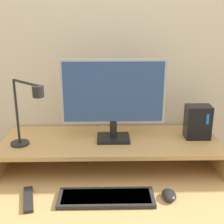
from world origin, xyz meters
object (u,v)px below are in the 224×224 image
router_dock (198,122)px  remote_control (28,199)px  desk_lamp (27,112)px  keyboard (106,198)px  monitor (113,96)px  mouse (169,195)px

router_dock → remote_control: (-0.81, -0.35, -0.22)m
desk_lamp → keyboard: desk_lamp is taller
router_dock → desk_lamp: bearing=-171.4°
monitor → router_dock: bearing=2.4°
monitor → mouse: (0.23, -0.33, -0.36)m
monitor → keyboard: 0.49m
keyboard → remote_control: bearing=-179.6°
remote_control → router_dock: bearing=23.3°
monitor → mouse: bearing=-54.3°
keyboard → mouse: (0.27, 0.00, 0.01)m
monitor → desk_lamp: 0.42m
remote_control → mouse: bearing=0.6°
keyboard → monitor: bearing=83.3°
monitor → desk_lamp: monitor is taller
keyboard → remote_control: 0.33m
desk_lamp → remote_control: bearing=-82.3°
monitor → desk_lamp: bearing=-164.8°
desk_lamp → keyboard: size_ratio=0.81×
keyboard → desk_lamp: bearing=148.8°
mouse → remote_control: size_ratio=0.50×
desk_lamp → mouse: (0.64, -0.22, -0.31)m
monitor → remote_control: size_ratio=2.75×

